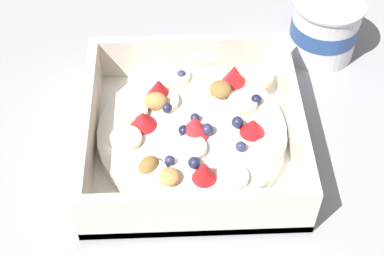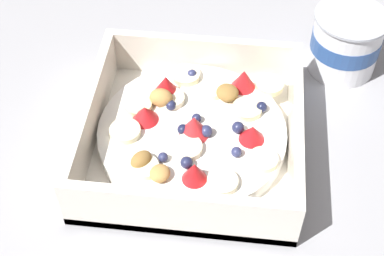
{
  "view_description": "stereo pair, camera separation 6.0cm",
  "coord_description": "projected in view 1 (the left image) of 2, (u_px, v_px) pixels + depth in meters",
  "views": [
    {
      "loc": [
        0.39,
        -0.03,
        0.48
      ],
      "look_at": [
        -0.01,
        -0.02,
        0.03
      ],
      "focal_mm": 53.57,
      "sensor_mm": 36.0,
      "label": 1
    },
    {
      "loc": [
        0.38,
        0.03,
        0.48
      ],
      "look_at": [
        -0.01,
        -0.02,
        0.03
      ],
      "focal_mm": 53.57,
      "sensor_mm": 36.0,
      "label": 2
    }
  ],
  "objects": [
    {
      "name": "fruit_bowl",
      "position": [
        192.0,
        133.0,
        0.61
      ],
      "size": [
        0.22,
        0.22,
        0.06
      ],
      "color": "white",
      "rests_on": "ground"
    },
    {
      "name": "yogurt_cup",
      "position": [
        324.0,
        28.0,
        0.69
      ],
      "size": [
        0.09,
        0.09,
        0.08
      ],
      "color": "white",
      "rests_on": "ground"
    },
    {
      "name": "ground_plane",
      "position": [
        206.0,
        150.0,
        0.62
      ],
      "size": [
        2.4,
        2.4,
        0.0
      ],
      "primitive_type": "plane",
      "color": "#9E9EA3"
    }
  ]
}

